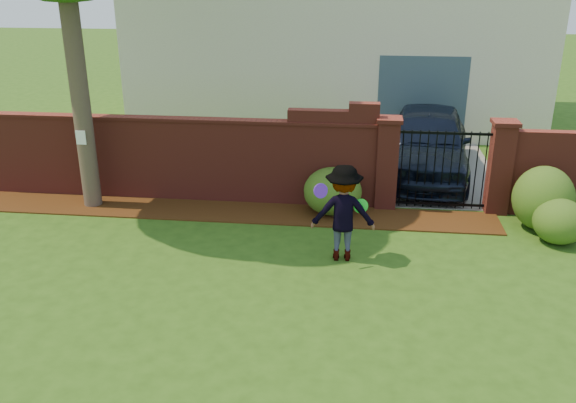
# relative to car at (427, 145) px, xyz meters

# --- Properties ---
(ground) EXTENTS (80.00, 80.00, 0.01)m
(ground) POSITION_rel_car_xyz_m (-3.38, -5.93, -0.81)
(ground) COLOR #284C13
(ground) RESTS_ON ground
(mulch_bed) EXTENTS (11.10, 1.08, 0.03)m
(mulch_bed) POSITION_rel_car_xyz_m (-4.33, -2.59, -0.79)
(mulch_bed) COLOR #341B09
(mulch_bed) RESTS_ON ground
(brick_wall) EXTENTS (8.70, 0.31, 2.16)m
(brick_wall) POSITION_rel_car_xyz_m (-5.39, -1.93, 0.12)
(brick_wall) COLOR maroon
(brick_wall) RESTS_ON ground
(pillar_left) EXTENTS (0.50, 0.50, 1.88)m
(pillar_left) POSITION_rel_car_xyz_m (-0.98, -1.93, 0.15)
(pillar_left) COLOR maroon
(pillar_left) RESTS_ON ground
(pillar_right) EXTENTS (0.50, 0.50, 1.88)m
(pillar_right) POSITION_rel_car_xyz_m (1.22, -1.93, 0.15)
(pillar_right) COLOR maroon
(pillar_right) RESTS_ON ground
(iron_gate) EXTENTS (1.78, 0.03, 1.60)m
(iron_gate) POSITION_rel_car_xyz_m (0.12, -1.93, 0.05)
(iron_gate) COLOR black
(iron_gate) RESTS_ON ground
(driveway) EXTENTS (3.20, 8.00, 0.01)m
(driveway) POSITION_rel_car_xyz_m (0.12, 2.07, -0.80)
(driveway) COLOR slate
(driveway) RESTS_ON ground
(house) EXTENTS (12.40, 6.40, 6.30)m
(house) POSITION_rel_car_xyz_m (-2.38, 6.06, 2.35)
(house) COLOR beige
(house) RESTS_ON ground
(car) EXTENTS (2.44, 4.93, 1.61)m
(car) POSITION_rel_car_xyz_m (0.00, 0.00, 0.00)
(car) COLOR black
(car) RESTS_ON ground
(paper_notice) EXTENTS (0.20, 0.01, 0.28)m
(paper_notice) POSITION_rel_car_xyz_m (-6.98, -2.72, 0.69)
(paper_notice) COLOR white
(paper_notice) RESTS_ON tree
(shrub_left) EXTENTS (1.15, 1.15, 0.94)m
(shrub_left) POSITION_rel_car_xyz_m (-2.03, -2.40, -0.33)
(shrub_left) COLOR #264F17
(shrub_left) RESTS_ON ground
(shrub_middle) EXTENTS (1.11, 1.11, 1.22)m
(shrub_middle) POSITION_rel_car_xyz_m (1.88, -2.69, -0.20)
(shrub_middle) COLOR #264F17
(shrub_middle) RESTS_ON ground
(shrub_right) EXTENTS (0.92, 0.92, 0.82)m
(shrub_right) POSITION_rel_car_xyz_m (2.04, -3.30, -0.40)
(shrub_right) COLOR #264F17
(shrub_right) RESTS_ON ground
(man) EXTENTS (1.09, 0.66, 1.65)m
(man) POSITION_rel_car_xyz_m (-1.78, -4.41, 0.02)
(man) COLOR gray
(man) RESTS_ON ground
(frisbee_purple) EXTENTS (0.24, 0.18, 0.24)m
(frisbee_purple) POSITION_rel_car_xyz_m (-2.14, -4.69, 0.51)
(frisbee_purple) COLOR #6221CF
(frisbee_purple) RESTS_ON man
(frisbee_green) EXTENTS (0.25, 0.10, 0.24)m
(frisbee_green) POSITION_rel_car_xyz_m (-1.49, -4.41, 0.17)
(frisbee_green) COLOR green
(frisbee_green) RESTS_ON man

